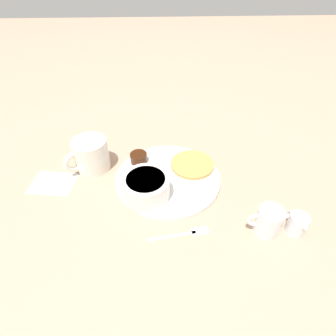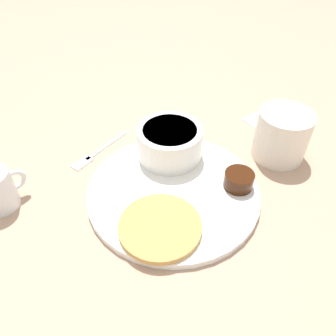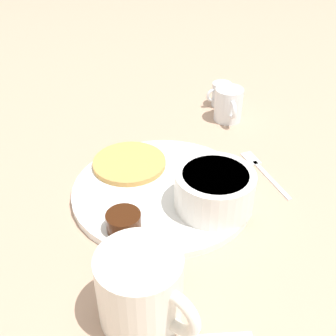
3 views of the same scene
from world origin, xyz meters
name	(u,v)px [view 1 (image 1 of 3)]	position (x,y,z in m)	size (l,w,h in m)	color
ground_plane	(168,180)	(0.00, 0.00, 0.00)	(4.00, 4.00, 0.00)	tan
plate	(168,178)	(0.00, 0.00, 0.01)	(0.28, 0.28, 0.01)	white
pancake_stack	(192,164)	(-0.07, -0.04, 0.02)	(0.12, 0.12, 0.01)	tan
bowl	(146,186)	(0.06, 0.06, 0.04)	(0.11, 0.11, 0.06)	white
syrup_cup	(139,158)	(0.08, -0.07, 0.03)	(0.05, 0.05, 0.03)	#38190A
butter_ramekin	(136,192)	(0.08, 0.07, 0.03)	(0.05, 0.05, 0.04)	white
coffee_mug	(91,155)	(0.21, -0.06, 0.04)	(0.11, 0.10, 0.09)	silver
creamer_pitcher_near	(268,221)	(-0.21, 0.17, 0.03)	(0.08, 0.05, 0.07)	white
creamer_pitcher_far	(297,224)	(-0.27, 0.18, 0.03)	(0.04, 0.06, 0.05)	white
fork	(185,233)	(-0.03, 0.17, 0.00)	(0.14, 0.04, 0.00)	silver
napkin	(53,184)	(0.31, 0.00, 0.00)	(0.12, 0.10, 0.00)	white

